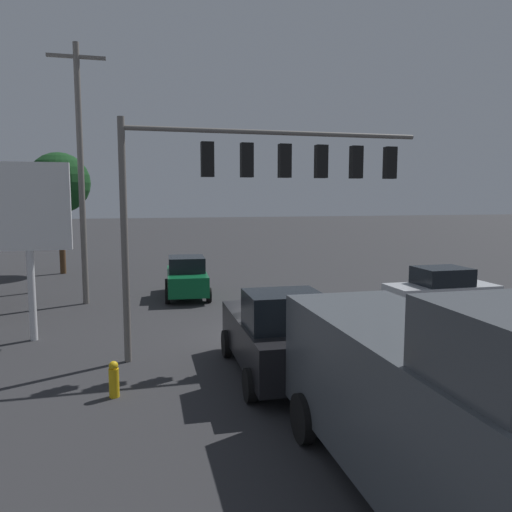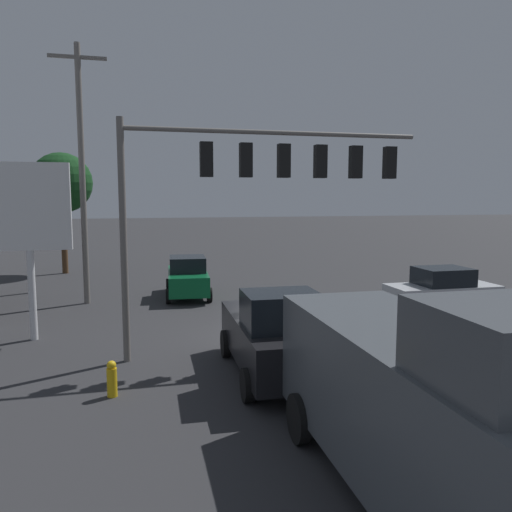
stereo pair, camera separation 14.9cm
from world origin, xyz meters
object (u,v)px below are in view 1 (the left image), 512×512
object	(u,v)px
utility_pole	(81,170)
fire_hydrant	(114,379)
street_tree	(59,183)
sedan_waiting	(187,277)
price_sign	(28,214)
delivery_truck	(430,402)
traffic_signal_assembly	(262,174)
sedan_far	(441,291)
pickup_parked	(276,335)

from	to	relation	value
utility_pole	fire_hydrant	world-z (taller)	utility_pole
street_tree	sedan_waiting	bearing A→B (deg)	125.65
price_sign	delivery_truck	distance (m)	13.71
delivery_truck	street_tree	size ratio (longest dim) A/B	0.92
traffic_signal_assembly	price_sign	distance (m)	7.76
traffic_signal_assembly	sedan_far	size ratio (longest dim) A/B	2.06
traffic_signal_assembly	utility_pole	world-z (taller)	utility_pole
sedan_far	street_tree	xyz separation A→B (m)	(16.17, -15.47, 4.62)
price_sign	utility_pole	bearing A→B (deg)	-102.46
traffic_signal_assembly	pickup_parked	bearing A→B (deg)	84.61
street_tree	fire_hydrant	size ratio (longest dim) A/B	8.47
sedan_far	pickup_parked	bearing A→B (deg)	30.80
delivery_truck	fire_hydrant	size ratio (longest dim) A/B	7.77
price_sign	delivery_truck	size ratio (longest dim) A/B	0.86
utility_pole	price_sign	distance (m)	5.98
traffic_signal_assembly	fire_hydrant	size ratio (longest dim) A/B	10.33
fire_hydrant	sedan_waiting	bearing A→B (deg)	-104.84
delivery_truck	sedan_waiting	bearing A→B (deg)	-173.68
pickup_parked	street_tree	distance (m)	22.31
sedan_waiting	delivery_truck	bearing A→B (deg)	9.53
price_sign	sedan_waiting	distance (m)	8.96
pickup_parked	sedan_far	bearing A→B (deg)	122.48
delivery_truck	pickup_parked	bearing A→B (deg)	-173.49
price_sign	fire_hydrant	bearing A→B (deg)	115.66
sedan_waiting	sedan_far	distance (m)	11.40
street_tree	traffic_signal_assembly	bearing A→B (deg)	113.33
price_sign	sedan_far	xyz separation A→B (m)	(-15.33, 0.22, -3.25)
utility_pole	delivery_truck	size ratio (longest dim) A/B	1.64
sedan_waiting	delivery_truck	world-z (taller)	delivery_truck
price_sign	street_tree	world-z (taller)	street_tree
delivery_truck	price_sign	bearing A→B (deg)	-145.66
fire_hydrant	traffic_signal_assembly	bearing A→B (deg)	-148.93
street_tree	fire_hydrant	world-z (taller)	street_tree
price_sign	sedan_far	distance (m)	15.68
sedan_waiting	street_tree	bearing A→B (deg)	-140.24
delivery_truck	fire_hydrant	distance (m)	7.45
pickup_parked	street_tree	xyz separation A→B (m)	(7.67, -20.47, 4.46)
utility_pole	price_sign	size ratio (longest dim) A/B	1.92
pickup_parked	traffic_signal_assembly	bearing A→B (deg)	176.61
pickup_parked	sedan_waiting	distance (m)	11.29
pickup_parked	delivery_truck	distance (m)	6.09
traffic_signal_assembly	utility_pole	distance (m)	10.39
price_sign	fire_hydrant	distance (m)	7.29
utility_pole	sedan_far	xyz separation A→B (m)	(-14.10, 5.81, -4.96)
traffic_signal_assembly	price_sign	size ratio (longest dim) A/B	1.55
traffic_signal_assembly	delivery_truck	xyz separation A→B (m)	(-0.38, 8.24, -3.72)
utility_pole	pickup_parked	xyz separation A→B (m)	(-5.60, 10.81, -4.80)
traffic_signal_assembly	delivery_truck	world-z (taller)	traffic_signal_assembly
pickup_parked	fire_hydrant	distance (m)	4.21
utility_pole	fire_hydrant	bearing A→B (deg)	97.45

